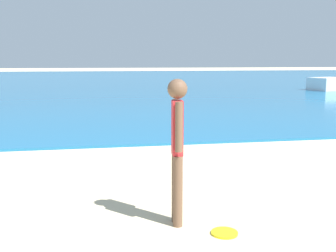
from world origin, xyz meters
TOP-DOWN VIEW (x-y plane):
  - water at (0.00, 40.13)m, footprint 160.00×60.00m
  - person_standing at (-0.48, 5.83)m, footprint 0.22×0.39m
  - frisbee at (-0.02, 5.45)m, footprint 0.30×0.30m

SIDE VIEW (x-z plane):
  - frisbee at x=-0.02m, z-range 0.00..0.03m
  - water at x=0.00m, z-range 0.00..0.06m
  - person_standing at x=-0.48m, z-range 0.12..1.80m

